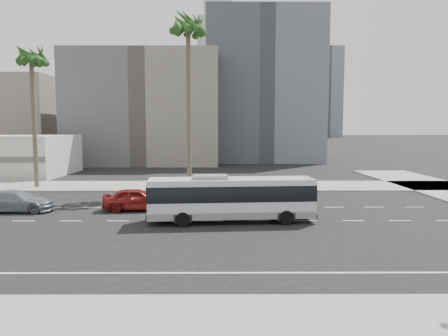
{
  "coord_description": "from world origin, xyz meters",
  "views": [
    {
      "loc": [
        0.65,
        -25.77,
        5.88
      ],
      "look_at": [
        0.78,
        4.0,
        3.01
      ],
      "focal_mm": 33.05,
      "sensor_mm": 36.0,
      "label": 1
    }
  ],
  "objects_px": {
    "city_bus": "(231,197)",
    "car_b": "(17,201)",
    "palm_mid": "(31,61)",
    "car_a": "(137,199)",
    "palm_near": "(188,30)"
  },
  "relations": [
    {
      "from": "city_bus",
      "to": "car_a",
      "type": "xyz_separation_m",
      "value": [
        -6.73,
        3.69,
        -0.75
      ]
    },
    {
      "from": "city_bus",
      "to": "palm_mid",
      "type": "relative_size",
      "value": 0.76
    },
    {
      "from": "city_bus",
      "to": "car_b",
      "type": "distance_m",
      "value": 15.44
    },
    {
      "from": "car_a",
      "to": "car_b",
      "type": "bearing_deg",
      "value": 87.35
    },
    {
      "from": "palm_near",
      "to": "car_a",
      "type": "bearing_deg",
      "value": -106.61
    },
    {
      "from": "city_bus",
      "to": "car_b",
      "type": "relative_size",
      "value": 2.05
    },
    {
      "from": "city_bus",
      "to": "car_b",
      "type": "xyz_separation_m",
      "value": [
        -15.07,
        3.25,
        -0.82
      ]
    },
    {
      "from": "car_b",
      "to": "palm_mid",
      "type": "distance_m",
      "value": 16.81
    },
    {
      "from": "car_a",
      "to": "car_b",
      "type": "relative_size",
      "value": 0.93
    },
    {
      "from": "city_bus",
      "to": "palm_near",
      "type": "bearing_deg",
      "value": 100.71
    },
    {
      "from": "city_bus",
      "to": "palm_mid",
      "type": "xyz_separation_m",
      "value": [
        -18.87,
        14.8,
        10.8
      ]
    },
    {
      "from": "city_bus",
      "to": "car_b",
      "type": "height_order",
      "value": "city_bus"
    },
    {
      "from": "palm_mid",
      "to": "car_a",
      "type": "bearing_deg",
      "value": -42.45
    },
    {
      "from": "city_bus",
      "to": "palm_mid",
      "type": "distance_m",
      "value": 26.3
    },
    {
      "from": "car_a",
      "to": "car_b",
      "type": "distance_m",
      "value": 8.35
    }
  ]
}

